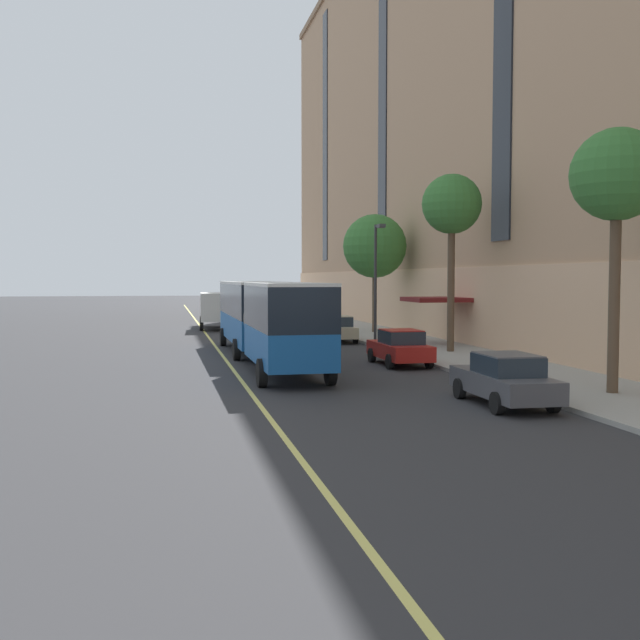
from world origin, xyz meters
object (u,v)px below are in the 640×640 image
at_px(parked_car_darkgray_5, 275,311).
at_px(parked_car_red_2, 400,347).
at_px(city_bus, 264,315).
at_px(parked_car_darkgray_0, 505,379).
at_px(box_truck, 216,308).
at_px(street_tree_mid_block, 452,207).
at_px(street_tree_near_corner, 617,178).
at_px(fire_hydrant, 351,330).
at_px(parked_car_black_4, 286,314).
at_px(street_lamp, 377,270).
at_px(parked_car_champagne_3, 336,329).
at_px(street_tree_far_uptown, 375,246).

bearing_deg(parked_car_darkgray_5, parked_car_red_2, -89.98).
bearing_deg(city_bus, parked_car_red_2, -28.05).
bearing_deg(parked_car_darkgray_0, box_truck, 99.85).
bearing_deg(street_tree_mid_block, street_tree_near_corner, -90.00).
bearing_deg(fire_hydrant, parked_car_red_2, -96.23).
relative_size(city_bus, fire_hydrant, 27.19).
bearing_deg(parked_car_black_4, parked_car_darkgray_0, -90.08).
relative_size(parked_car_darkgray_0, box_truck, 0.65).
xyz_separation_m(city_bus, street_lamp, (7.32, 6.93, 2.16)).
bearing_deg(parked_car_champagne_3, street_tree_mid_block, -63.88).
height_order(street_tree_far_uptown, street_lamp, street_tree_far_uptown).
height_order(parked_car_red_2, street_tree_far_uptown, street_tree_far_uptown).
relative_size(street_tree_mid_block, street_lamp, 1.31).
bearing_deg(street_tree_near_corner, fire_hydrant, 95.07).
xyz_separation_m(box_truck, street_tree_near_corner, (10.18, -34.54, 5.32)).
xyz_separation_m(street_tree_mid_block, street_tree_far_uptown, (0.00, 13.73, -1.38)).
xyz_separation_m(parked_car_darkgray_5, street_tree_mid_block, (3.93, -33.33, 6.52)).
xyz_separation_m(parked_car_darkgray_0, street_lamp, (1.92, 20.34, 3.47)).
xyz_separation_m(street_tree_far_uptown, street_lamp, (-2.13, -7.87, -1.67)).
xyz_separation_m(parked_car_champagne_3, parked_car_darkgray_5, (0.03, 25.25, -0.00)).
height_order(city_bus, street_lamp, street_lamp).
distance_m(parked_car_red_2, street_tree_mid_block, 8.60).
relative_size(box_truck, street_tree_mid_block, 0.81).
height_order(parked_car_champagne_3, box_truck, box_truck).
bearing_deg(street_tree_far_uptown, parked_car_darkgray_5, 101.35).
bearing_deg(parked_car_red_2, parked_car_champagne_3, 90.19).
xyz_separation_m(parked_car_darkgray_5, street_tree_near_corner, (3.93, -47.06, 6.12)).
relative_size(parked_car_red_2, parked_car_black_4, 0.94).
relative_size(parked_car_darkgray_0, street_lamp, 0.69).
bearing_deg(parked_car_champagne_3, parked_car_red_2, -89.81).
xyz_separation_m(parked_car_champagne_3, box_truck, (-6.22, 12.74, 0.80)).
relative_size(parked_car_red_2, box_truck, 0.61).
bearing_deg(fire_hydrant, street_lamp, -88.97).
height_order(parked_car_red_2, box_truck, box_truck).
height_order(parked_car_darkgray_5, fire_hydrant, parked_car_darkgray_5).
height_order(parked_car_darkgray_0, parked_car_black_4, same).
bearing_deg(parked_car_darkgray_5, box_truck, -116.52).
xyz_separation_m(parked_car_red_2, street_tree_mid_block, (3.92, 4.02, 6.52)).
xyz_separation_m(street_tree_far_uptown, fire_hydrant, (-2.23, -2.30, -5.42)).
height_order(street_tree_mid_block, street_lamp, street_tree_mid_block).
height_order(parked_car_darkgray_5, street_lamp, street_lamp).
distance_m(parked_car_red_2, street_tree_far_uptown, 18.89).
bearing_deg(fire_hydrant, parked_car_darkgray_0, -94.01).
bearing_deg(street_tree_mid_block, parked_car_champagne_3, 116.12).
relative_size(city_bus, parked_car_red_2, 4.55).
bearing_deg(fire_hydrant, parked_car_champagne_3, -117.22).
distance_m(city_bus, street_tree_mid_block, 10.84).
bearing_deg(box_truck, street_lamp, -61.73).
xyz_separation_m(box_truck, street_tree_mid_block, (10.18, -20.81, 5.72)).
bearing_deg(street_lamp, city_bus, -136.57).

